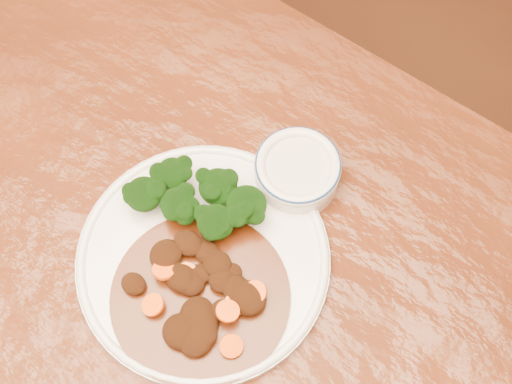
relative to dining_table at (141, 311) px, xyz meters
The scene contains 5 objects.
dining_table is the anchor object (origin of this frame).
dinner_plate 0.13m from the dining_table, 60.11° to the left, with size 0.30×0.30×0.02m.
broccoli_florets 0.18m from the dining_table, 86.83° to the left, with size 0.15×0.10×0.05m.
mince_stew 0.13m from the dining_table, 27.87° to the left, with size 0.21×0.21×0.03m.
dip_bowl 0.27m from the dining_table, 71.80° to the left, with size 0.11×0.11×0.05m.
Camera 1 is at (0.25, -0.11, 1.55)m, focal length 50.00 mm.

